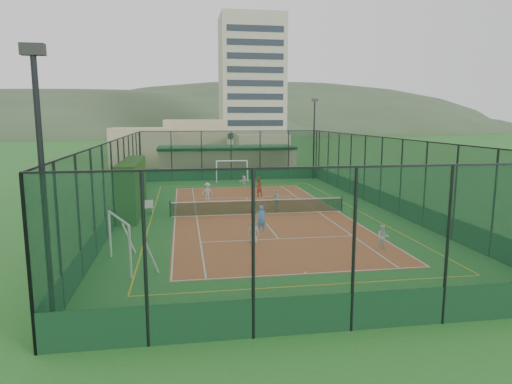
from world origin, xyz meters
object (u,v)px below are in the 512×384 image
(child_far_left, at_px, (207,192))
(coach, at_px, (258,187))
(floodlight_sw, at_px, (44,203))
(futsal_goal_near, at_px, (119,243))
(floodlight_ne, at_px, (314,139))
(child_far_right, at_px, (277,200))
(white_bench, at_px, (140,207))
(child_near_left, at_px, (253,232))
(child_near_right, at_px, (383,237))
(child_far_back, at_px, (244,182))
(futsal_goal_far, at_px, (232,171))
(child_near_mid, at_px, (262,219))
(clubhouse, at_px, (227,160))
(apartment_tower, at_px, (252,81))

(child_far_left, xyz_separation_m, coach, (4.17, 1.22, 0.10))
(floodlight_sw, height_order, futsal_goal_near, floodlight_sw)
(floodlight_ne, bearing_deg, child_far_right, -114.83)
(white_bench, distance_m, child_near_left, 10.24)
(floodlight_sw, distance_m, child_near_left, 12.50)
(child_far_right, bearing_deg, white_bench, 37.11)
(floodlight_ne, distance_m, child_near_right, 26.16)
(child_near_left, relative_size, child_far_back, 1.07)
(floodlight_sw, bearing_deg, futsal_goal_far, 75.30)
(floodlight_ne, relative_size, futsal_goal_far, 2.59)
(floodlight_sw, distance_m, child_near_right, 15.66)
(white_bench, xyz_separation_m, futsal_goal_near, (0.11, -10.76, 0.58))
(child_near_right, bearing_deg, child_near_mid, 155.27)
(clubhouse, relative_size, child_far_left, 10.81)
(clubhouse, xyz_separation_m, child_far_left, (-3.11, -16.60, -0.86))
(child_far_left, bearing_deg, floodlight_sw, 65.84)
(child_far_left, relative_size, coach, 0.87)
(futsal_goal_near, bearing_deg, child_near_right, -108.89)
(futsal_goal_far, relative_size, child_near_mid, 2.09)
(futsal_goal_near, distance_m, child_near_mid, 8.62)
(floodlight_ne, height_order, futsal_goal_far, floodlight_ne)
(child_near_mid, bearing_deg, apartment_tower, 70.20)
(floodlight_ne, relative_size, child_near_mid, 5.41)
(floodlight_sw, bearing_deg, futsal_goal_near, 82.46)
(futsal_goal_far, bearing_deg, child_near_mid, -87.62)
(clubhouse, height_order, child_near_left, clubhouse)
(child_near_left, distance_m, child_near_right, 6.41)
(child_far_right, xyz_separation_m, child_far_back, (-1.00, 9.99, -0.12))
(child_far_back, relative_size, coach, 0.70)
(coach, bearing_deg, white_bench, 8.90)
(child_near_right, relative_size, coach, 0.75)
(child_near_right, distance_m, coach, 16.04)
(white_bench, bearing_deg, child_far_right, -10.45)
(floodlight_sw, height_order, child_near_right, floodlight_sw)
(floodlight_ne, distance_m, child_near_mid, 23.54)
(floodlight_ne, height_order, child_near_right, floodlight_ne)
(child_near_left, relative_size, child_far_right, 0.88)
(futsal_goal_near, distance_m, coach, 18.54)
(floodlight_sw, distance_m, child_near_mid, 14.63)
(apartment_tower, relative_size, coach, 18.62)
(floodlight_sw, relative_size, apartment_tower, 0.28)
(child_near_mid, xyz_separation_m, child_near_right, (5.27, -4.22, -0.16))
(apartment_tower, height_order, futsal_goal_far, apartment_tower)
(floodlight_ne, height_order, white_bench, floodlight_ne)
(clubhouse, bearing_deg, child_far_left, -100.60)
(child_far_left, bearing_deg, futsal_goal_far, -116.22)
(futsal_goal_far, relative_size, child_far_right, 2.34)
(floodlight_ne, distance_m, futsal_goal_far, 9.20)
(futsal_goal_near, xyz_separation_m, child_near_right, (12.34, 0.70, -0.47))
(child_far_back, bearing_deg, child_far_left, 48.82)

